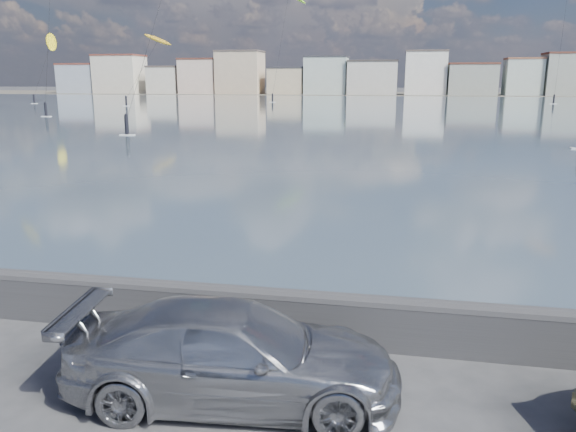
% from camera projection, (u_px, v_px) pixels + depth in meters
% --- Properties ---
extents(ground, '(700.00, 700.00, 0.00)m').
position_uv_depth(ground, '(175.00, 411.00, 8.68)').
color(ground, '#333335').
rests_on(ground, ground).
extents(bay_water, '(500.00, 177.00, 0.00)m').
position_uv_depth(bay_water, '(380.00, 109.00, 95.91)').
color(bay_water, '#3F5968').
rests_on(bay_water, ground).
extents(far_shore_strip, '(500.00, 60.00, 0.00)m').
position_uv_depth(far_shore_strip, '(391.00, 94.00, 199.35)').
color(far_shore_strip, '#4C473D').
rests_on(far_shore_strip, ground).
extents(seawall, '(400.00, 0.36, 1.08)m').
position_uv_depth(seawall, '(226.00, 308.00, 11.12)').
color(seawall, '#28282B').
rests_on(seawall, ground).
extents(far_buildings, '(240.79, 13.26, 14.60)m').
position_uv_depth(far_buildings, '(395.00, 76.00, 184.33)').
color(far_buildings, '#9EA8B7').
rests_on(far_buildings, ground).
extents(car_silver, '(5.49, 2.72, 1.53)m').
position_uv_depth(car_silver, '(233.00, 354.00, 8.88)').
color(car_silver, '#A3A4A9').
rests_on(car_silver, ground).
extents(kitesurfer_13, '(4.91, 16.57, 14.46)m').
position_uv_depth(kitesurfer_13, '(158.00, 41.00, 114.72)').
color(kitesurfer_13, '#BF8C19').
rests_on(kitesurfer_13, ground).
extents(kitesurfer_14, '(6.49, 16.70, 16.20)m').
position_uv_depth(kitesurfer_14, '(51.00, 43.00, 126.97)').
color(kitesurfer_14, yellow).
rests_on(kitesurfer_14, ground).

